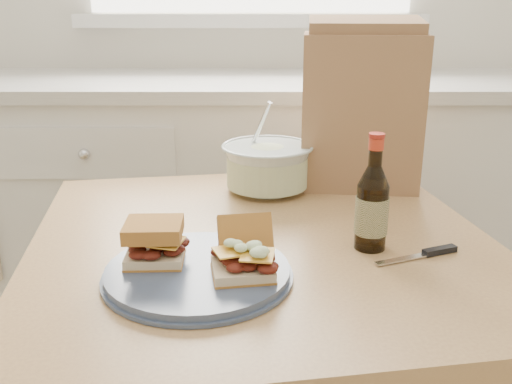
{
  "coord_description": "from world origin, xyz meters",
  "views": [
    {
      "loc": [
        0.02,
        -0.29,
        1.19
      ],
      "look_at": [
        0.02,
        0.8,
        0.83
      ],
      "focal_mm": 40.0,
      "sensor_mm": 36.0,
      "label": 1
    }
  ],
  "objects_px": {
    "dining_table": "(262,287)",
    "beer_bottle": "(372,206)",
    "plate": "(198,273)",
    "paper_bag": "(360,112)",
    "coleslaw_bowl": "(267,168)"
  },
  "relations": [
    {
      "from": "coleslaw_bowl",
      "to": "beer_bottle",
      "type": "height_order",
      "value": "same"
    },
    {
      "from": "beer_bottle",
      "to": "paper_bag",
      "type": "height_order",
      "value": "paper_bag"
    },
    {
      "from": "plate",
      "to": "paper_bag",
      "type": "relative_size",
      "value": 0.84
    },
    {
      "from": "plate",
      "to": "dining_table",
      "type": "bearing_deg",
      "value": 57.67
    },
    {
      "from": "dining_table",
      "to": "paper_bag",
      "type": "distance_m",
      "value": 0.52
    },
    {
      "from": "dining_table",
      "to": "plate",
      "type": "height_order",
      "value": "plate"
    },
    {
      "from": "plate",
      "to": "beer_bottle",
      "type": "bearing_deg",
      "value": 21.92
    },
    {
      "from": "dining_table",
      "to": "plate",
      "type": "distance_m",
      "value": 0.24
    },
    {
      "from": "coleslaw_bowl",
      "to": "paper_bag",
      "type": "height_order",
      "value": "paper_bag"
    },
    {
      "from": "dining_table",
      "to": "plate",
      "type": "relative_size",
      "value": 3.3
    },
    {
      "from": "dining_table",
      "to": "coleslaw_bowl",
      "type": "xyz_separation_m",
      "value": [
        0.01,
        0.29,
        0.17
      ]
    },
    {
      "from": "dining_table",
      "to": "paper_bag",
      "type": "bearing_deg",
      "value": 46.2
    },
    {
      "from": "coleslaw_bowl",
      "to": "beer_bottle",
      "type": "distance_m",
      "value": 0.39
    },
    {
      "from": "dining_table",
      "to": "beer_bottle",
      "type": "height_order",
      "value": "beer_bottle"
    },
    {
      "from": "coleslaw_bowl",
      "to": "dining_table",
      "type": "bearing_deg",
      "value": -92.84
    }
  ]
}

